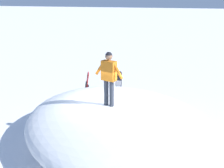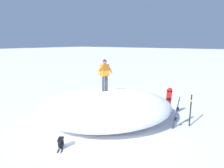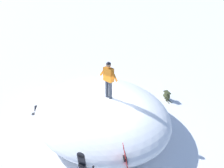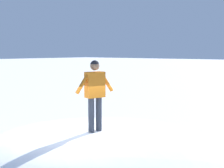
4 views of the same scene
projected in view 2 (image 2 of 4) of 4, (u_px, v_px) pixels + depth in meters
ground at (117, 119)px, 10.43m from camera, size 240.00×240.00×0.00m
snow_mound at (105, 106)px, 10.18m from camera, size 8.82×8.66×1.44m
snowboarder_standing at (105, 73)px, 10.17m from camera, size 0.97×0.36×1.63m
snowboard_primary_upright at (168, 102)px, 10.50m from camera, size 0.39×0.39×1.63m
snowboard_secondary_upright at (176, 112)px, 9.12m from camera, size 0.29×0.28×1.54m
backpack_near at (61, 143)px, 7.53m from camera, size 0.54×0.49×0.41m
backpack_far at (82, 96)px, 13.90m from camera, size 0.62×0.62×0.47m
trail_marker_pole at (191, 110)px, 9.38m from camera, size 0.10×0.10×1.54m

